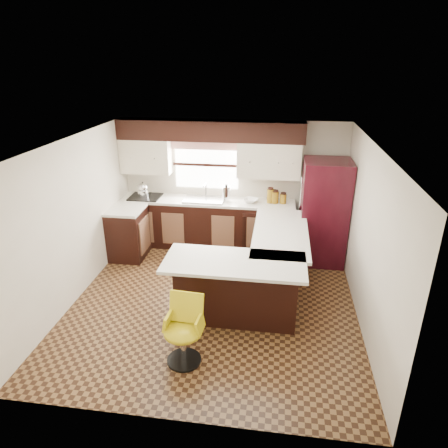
% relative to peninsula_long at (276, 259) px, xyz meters
% --- Properties ---
extents(floor, '(4.40, 4.40, 0.00)m').
position_rel_peninsula_long_xyz_m(floor, '(-0.90, -0.62, -0.45)').
color(floor, '#49301A').
rests_on(floor, ground).
extents(ceiling, '(4.40, 4.40, 0.00)m').
position_rel_peninsula_long_xyz_m(ceiling, '(-0.90, -0.62, 1.95)').
color(ceiling, silver).
rests_on(ceiling, wall_back).
extents(wall_back, '(4.40, 0.00, 4.40)m').
position_rel_peninsula_long_xyz_m(wall_back, '(-0.90, 1.58, 0.75)').
color(wall_back, beige).
rests_on(wall_back, floor).
extents(wall_front, '(4.40, 0.00, 4.40)m').
position_rel_peninsula_long_xyz_m(wall_front, '(-0.90, -2.83, 0.75)').
color(wall_front, beige).
rests_on(wall_front, floor).
extents(wall_left, '(0.00, 4.40, 4.40)m').
position_rel_peninsula_long_xyz_m(wall_left, '(-3.00, -0.62, 0.75)').
color(wall_left, beige).
rests_on(wall_left, floor).
extents(wall_right, '(0.00, 4.40, 4.40)m').
position_rel_peninsula_long_xyz_m(wall_right, '(1.20, -0.62, 0.75)').
color(wall_right, beige).
rests_on(wall_right, floor).
extents(base_cab_back, '(3.30, 0.60, 0.90)m').
position_rel_peninsula_long_xyz_m(base_cab_back, '(-1.35, 1.28, 0.00)').
color(base_cab_back, black).
rests_on(base_cab_back, floor).
extents(base_cab_left, '(0.60, 0.70, 0.90)m').
position_rel_peninsula_long_xyz_m(base_cab_left, '(-2.70, 0.62, 0.00)').
color(base_cab_left, black).
rests_on(base_cab_left, floor).
extents(counter_back, '(3.30, 0.60, 0.04)m').
position_rel_peninsula_long_xyz_m(counter_back, '(-1.35, 1.28, 0.47)').
color(counter_back, silver).
rests_on(counter_back, base_cab_back).
extents(counter_left, '(0.60, 0.70, 0.04)m').
position_rel_peninsula_long_xyz_m(counter_left, '(-2.70, 0.62, 0.47)').
color(counter_left, silver).
rests_on(counter_left, base_cab_left).
extents(soffit, '(3.40, 0.35, 0.36)m').
position_rel_peninsula_long_xyz_m(soffit, '(-1.30, 1.40, 1.77)').
color(soffit, black).
rests_on(soffit, wall_back).
extents(upper_cab_left, '(0.94, 0.35, 0.64)m').
position_rel_peninsula_long_xyz_m(upper_cab_left, '(-2.52, 1.40, 1.27)').
color(upper_cab_left, beige).
rests_on(upper_cab_left, wall_back).
extents(upper_cab_right, '(1.14, 0.35, 0.64)m').
position_rel_peninsula_long_xyz_m(upper_cab_right, '(-0.22, 1.40, 1.27)').
color(upper_cab_right, beige).
rests_on(upper_cab_right, wall_back).
extents(window_pane, '(1.20, 0.02, 0.90)m').
position_rel_peninsula_long_xyz_m(window_pane, '(-1.40, 1.56, 1.10)').
color(window_pane, white).
rests_on(window_pane, wall_back).
extents(valance, '(1.30, 0.06, 0.18)m').
position_rel_peninsula_long_xyz_m(valance, '(-1.40, 1.52, 1.49)').
color(valance, '#D19B93').
rests_on(valance, wall_back).
extents(sink, '(0.75, 0.45, 0.03)m').
position_rel_peninsula_long_xyz_m(sink, '(-1.40, 1.25, 0.51)').
color(sink, '#B2B2B7').
rests_on(sink, counter_back).
extents(dishwasher, '(0.58, 0.03, 0.78)m').
position_rel_peninsula_long_xyz_m(dishwasher, '(-0.35, 0.99, -0.02)').
color(dishwasher, black).
rests_on(dishwasher, floor).
extents(cooktop, '(0.58, 0.50, 0.02)m').
position_rel_peninsula_long_xyz_m(cooktop, '(-2.55, 1.25, 0.51)').
color(cooktop, black).
rests_on(cooktop, counter_back).
extents(peninsula_long, '(0.60, 1.95, 0.90)m').
position_rel_peninsula_long_xyz_m(peninsula_long, '(0.00, 0.00, 0.00)').
color(peninsula_long, black).
rests_on(peninsula_long, floor).
extents(peninsula_return, '(1.65, 0.60, 0.90)m').
position_rel_peninsula_long_xyz_m(peninsula_return, '(-0.53, -0.97, 0.00)').
color(peninsula_return, black).
rests_on(peninsula_return, floor).
extents(counter_pen_long, '(0.84, 1.95, 0.04)m').
position_rel_peninsula_long_xyz_m(counter_pen_long, '(0.05, 0.00, 0.47)').
color(counter_pen_long, silver).
rests_on(counter_pen_long, peninsula_long).
extents(counter_pen_return, '(1.89, 0.84, 0.04)m').
position_rel_peninsula_long_xyz_m(counter_pen_return, '(-0.55, -1.06, 0.47)').
color(counter_pen_return, silver).
rests_on(counter_pen_return, peninsula_return).
extents(refrigerator, '(0.79, 0.76, 1.85)m').
position_rel_peninsula_long_xyz_m(refrigerator, '(0.78, 0.98, 0.48)').
color(refrigerator, '#340811').
rests_on(refrigerator, floor).
extents(bar_chair, '(0.49, 0.49, 0.86)m').
position_rel_peninsula_long_xyz_m(bar_chair, '(-1.05, -1.96, -0.02)').
color(bar_chair, gold).
rests_on(bar_chair, floor).
extents(kettle, '(0.21, 0.21, 0.28)m').
position_rel_peninsula_long_xyz_m(kettle, '(-2.58, 1.26, 0.66)').
color(kettle, silver).
rests_on(kettle, cooktop).
extents(percolator, '(0.15, 0.15, 0.29)m').
position_rel_peninsula_long_xyz_m(percolator, '(-0.98, 1.28, 0.64)').
color(percolator, silver).
rests_on(percolator, counter_back).
extents(mixing_bowl, '(0.32, 0.32, 0.07)m').
position_rel_peninsula_long_xyz_m(mixing_bowl, '(-0.52, 1.28, 0.53)').
color(mixing_bowl, white).
rests_on(mixing_bowl, counter_back).
extents(canister_large, '(0.12, 0.12, 0.26)m').
position_rel_peninsula_long_xyz_m(canister_large, '(-0.17, 1.30, 0.63)').
color(canister_large, '#846010').
rests_on(canister_large, counter_back).
extents(canister_med, '(0.14, 0.14, 0.22)m').
position_rel_peninsula_long_xyz_m(canister_med, '(-0.08, 1.30, 0.60)').
color(canister_med, '#846010').
rests_on(canister_med, counter_back).
extents(canister_small, '(0.12, 0.12, 0.18)m').
position_rel_peninsula_long_xyz_m(canister_small, '(0.07, 1.30, 0.58)').
color(canister_small, '#846010').
rests_on(canister_small, counter_back).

